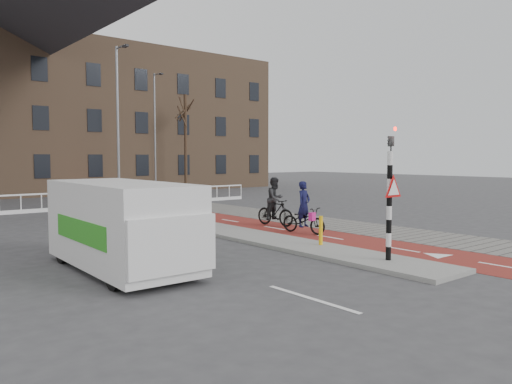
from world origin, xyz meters
TOP-DOWN VIEW (x-y plane):
  - ground at (0.00, 0.00)m, footprint 120.00×120.00m
  - bike_lane at (1.50, 10.00)m, footprint 2.50×60.00m
  - sidewalk at (4.30, 10.00)m, footprint 3.00×60.00m
  - curb_island at (-0.70, 4.00)m, footprint 1.80×16.00m
  - traffic_signal at (-0.60, -2.02)m, footprint 0.80×0.80m
  - bollard at (-0.31, 0.74)m, footprint 0.12×0.12m
  - cyclist_near at (1.46, 3.27)m, footprint 1.00×1.95m
  - cyclist_far at (1.98, 5.49)m, footprint 0.96×1.94m
  - van at (-6.38, 1.85)m, footprint 2.15×5.19m
  - railing at (-5.00, 17.00)m, footprint 28.00×0.10m
  - tree_right at (9.32, 24.73)m, footprint 0.24×0.24m
  - streetlight_near at (-1.64, 12.70)m, footprint 0.12×0.12m
  - streetlight_right at (5.20, 22.05)m, footprint 0.12×0.12m

SIDE VIEW (x-z plane):
  - ground at x=0.00m, z-range 0.00..0.00m
  - bike_lane at x=1.50m, z-range 0.00..0.01m
  - sidewalk at x=4.30m, z-range 0.00..0.01m
  - curb_island at x=-0.70m, z-range 0.00..0.12m
  - railing at x=-5.00m, z-range -0.19..0.80m
  - bollard at x=-0.31m, z-range 0.12..1.02m
  - cyclist_near at x=1.46m, z-range -0.31..1.63m
  - cyclist_far at x=1.98m, z-range -0.16..1.84m
  - van at x=-6.38m, z-range 0.06..2.28m
  - traffic_signal at x=-0.60m, z-range 0.15..3.83m
  - tree_right at x=9.32m, z-range 0.00..7.83m
  - streetlight_near at x=-1.64m, z-range 0.00..8.04m
  - streetlight_right at x=5.20m, z-range 0.00..8.69m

